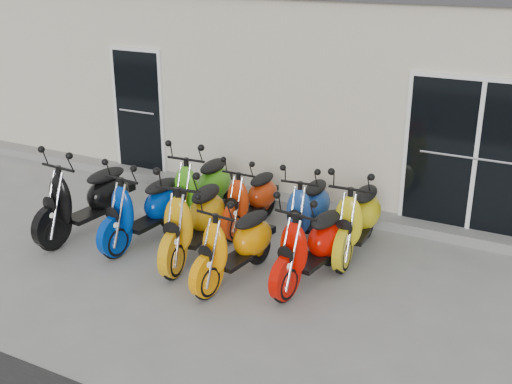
% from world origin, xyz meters
% --- Properties ---
extents(ground, '(80.00, 80.00, 0.00)m').
position_xyz_m(ground, '(0.00, 0.00, 0.00)').
color(ground, gray).
rests_on(ground, ground).
extents(building, '(14.00, 6.00, 3.20)m').
position_xyz_m(building, '(0.00, 5.20, 1.60)').
color(building, beige).
rests_on(building, ground).
extents(front_step, '(14.00, 0.40, 0.15)m').
position_xyz_m(front_step, '(0.00, 2.02, 0.07)').
color(front_step, gray).
rests_on(front_step, ground).
extents(door_left, '(1.07, 0.08, 2.22)m').
position_xyz_m(door_left, '(-3.20, 2.17, 1.26)').
color(door_left, black).
rests_on(door_left, front_step).
extents(door_right, '(2.02, 0.08, 2.22)m').
position_xyz_m(door_right, '(2.60, 2.17, 1.26)').
color(door_right, black).
rests_on(door_right, front_step).
extents(scooter_front_black, '(0.84, 1.95, 1.41)m').
position_xyz_m(scooter_front_black, '(-2.27, -0.30, 0.70)').
color(scooter_front_black, black).
rests_on(scooter_front_black, ground).
extents(scooter_front_blue, '(0.78, 1.82, 1.31)m').
position_xyz_m(scooter_front_blue, '(-1.36, -0.14, 0.65)').
color(scooter_front_blue, '#012E9B').
rests_on(scooter_front_blue, ground).
extents(scooter_front_orange_a, '(0.96, 1.96, 1.39)m').
position_xyz_m(scooter_front_orange_a, '(-0.49, -0.22, 0.69)').
color(scooter_front_orange_a, orange).
rests_on(scooter_front_orange_a, ground).
extents(scooter_front_orange_b, '(0.79, 1.73, 1.24)m').
position_xyz_m(scooter_front_orange_b, '(0.30, -0.51, 0.62)').
color(scooter_front_orange_b, '#FF9402').
rests_on(scooter_front_orange_b, ground).
extents(scooter_front_red, '(0.83, 1.79, 1.28)m').
position_xyz_m(scooter_front_red, '(1.15, -0.12, 0.64)').
color(scooter_front_red, '#D30A00').
rests_on(scooter_front_red, ground).
extents(scooter_back_green, '(0.81, 1.90, 1.37)m').
position_xyz_m(scooter_back_green, '(-1.08, 0.87, 0.68)').
color(scooter_back_green, '#49AD1A').
rests_on(scooter_back_green, ground).
extents(scooter_back_red, '(0.58, 1.60, 1.18)m').
position_xyz_m(scooter_back_red, '(-0.30, 1.00, 0.59)').
color(scooter_back_red, red).
rests_on(scooter_back_red, ground).
extents(scooter_back_blue, '(0.79, 1.73, 1.24)m').
position_xyz_m(scooter_back_blue, '(0.63, 0.96, 0.62)').
color(scooter_back_blue, '#1B459A').
rests_on(scooter_back_blue, ground).
extents(scooter_back_yellow, '(0.77, 1.83, 1.32)m').
position_xyz_m(scooter_back_yellow, '(1.37, 0.90, 0.66)').
color(scooter_back_yellow, gold).
rests_on(scooter_back_yellow, ground).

